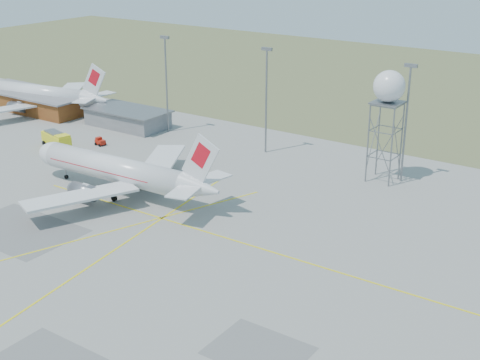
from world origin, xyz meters
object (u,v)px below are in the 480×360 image
Objects in this scene: radar_tower at (386,120)px; baggage_tug at (100,142)px; airliner_far at (41,94)px; fire_truck at (57,140)px; airliner_main at (119,171)px.

radar_tower is 8.67× the size of baggage_tug.
fire_truck is at bearing 136.27° from airliner_far.
airliner_main is 27.81m from baggage_tug.
fire_truck reaches higher than baggage_tug.
airliner_main is 1.03× the size of airliner_far.
baggage_tug is (-21.89, 16.81, -3.40)m from airliner_main.
airliner_far is at bearing -29.97° from airliner_main.
airliner_far is at bearing -178.87° from radar_tower.
baggage_tug is at bearing 61.76° from fire_truck.
baggage_tug is at bearing -166.09° from radar_tower.
airliner_far is 87.49m from radar_tower.
airliner_main is 1.98× the size of radar_tower.
airliner_far is 1.92× the size of radar_tower.
airliner_far is 34.31m from baggage_tug.
fire_truck is (-27.68, 10.69, -2.45)m from airliner_main.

